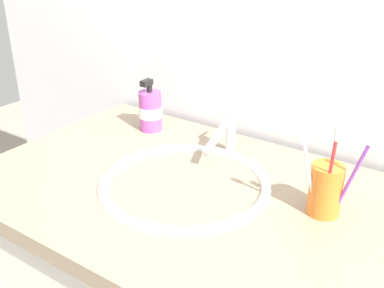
{
  "coord_description": "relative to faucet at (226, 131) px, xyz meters",
  "views": [
    {
      "loc": [
        0.51,
        -0.74,
        1.41
      ],
      "look_at": [
        -0.03,
        0.04,
        0.97
      ],
      "focal_mm": 43.06,
      "sensor_mm": 36.0,
      "label": 1
    }
  ],
  "objects": [
    {
      "name": "toothbrush_white",
      "position": [
        0.27,
        -0.15,
        0.04
      ],
      "size": [
        0.05,
        0.03,
        0.18
      ],
      "color": "white",
      "rests_on": "toothbrush_cup"
    },
    {
      "name": "toothbrush_cup",
      "position": [
        0.3,
        -0.12,
        -0.01
      ],
      "size": [
        0.07,
        0.07,
        0.11
      ],
      "primitive_type": "cylinder",
      "color": "orange",
      "rests_on": "vanity_counter"
    },
    {
      "name": "faucet",
      "position": [
        0.0,
        0.0,
        0.0
      ],
      "size": [
        0.02,
        0.17,
        0.13
      ],
      "color": "silver",
      "rests_on": "sink_basin"
    },
    {
      "name": "soap_dispenser",
      "position": [
        -0.27,
        0.02,
        -0.01
      ],
      "size": [
        0.07,
        0.07,
        0.15
      ],
      "color": "#B24CA5",
      "rests_on": "vanity_counter"
    },
    {
      "name": "toothbrush_red",
      "position": [
        0.32,
        -0.14,
        0.05
      ],
      "size": [
        0.02,
        0.03,
        0.2
      ],
      "color": "red",
      "rests_on": "toothbrush_cup"
    },
    {
      "name": "sink_basin",
      "position": [
        0.0,
        -0.18,
        -0.1
      ],
      "size": [
        0.4,
        0.4,
        0.11
      ],
      "color": "white",
      "rests_on": "vanity_counter"
    },
    {
      "name": "toothbrush_purple",
      "position": [
        0.35,
        -0.12,
        0.05
      ],
      "size": [
        0.06,
        0.01,
        0.19
      ],
      "color": "purple",
      "rests_on": "toothbrush_cup"
    },
    {
      "name": "tiled_wall_back",
      "position": [
        0.03,
        0.17,
        0.26
      ],
      "size": [
        2.23,
        0.04,
        2.4
      ],
      "primitive_type": "cube",
      "color": "silver",
      "rests_on": "ground"
    }
  ]
}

